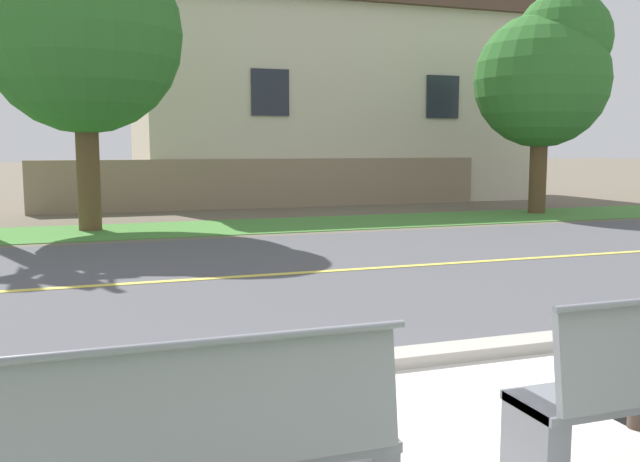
# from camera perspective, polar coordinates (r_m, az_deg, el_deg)

# --- Properties ---
(ground_plane) EXTENTS (140.00, 140.00, 0.00)m
(ground_plane) POSITION_cam_1_polar(r_m,az_deg,el_deg) (10.86, -9.87, -2.46)
(ground_plane) COLOR #665B4C
(curb_edge) EXTENTS (44.00, 0.30, 0.11)m
(curb_edge) POSITION_cam_1_polar(r_m,az_deg,el_deg) (5.50, 0.05, -11.15)
(curb_edge) COLOR #ADA89E
(curb_edge) RESTS_ON ground_plane
(street_asphalt) EXTENTS (52.00, 8.00, 0.01)m
(street_asphalt) POSITION_cam_1_polar(r_m,az_deg,el_deg) (9.41, -8.37, -3.87)
(street_asphalt) COLOR #515156
(street_asphalt) RESTS_ON ground_plane
(road_centre_line) EXTENTS (48.00, 0.14, 0.01)m
(road_centre_line) POSITION_cam_1_polar(r_m,az_deg,el_deg) (9.41, -8.37, -3.84)
(road_centre_line) COLOR #E0CC4C
(road_centre_line) RESTS_ON ground_plane
(far_verge_grass) EXTENTS (48.00, 2.80, 0.02)m
(far_verge_grass) POSITION_cam_1_polar(r_m,az_deg,el_deg) (15.03, -12.55, 0.12)
(far_verge_grass) COLOR #478438
(far_verge_grass) RESTS_ON ground_plane
(bench_left) EXTENTS (1.93, 0.48, 1.01)m
(bench_left) POSITION_cam_1_polar(r_m,az_deg,el_deg) (3.14, -11.34, -17.79)
(bench_left) COLOR slate
(bench_left) RESTS_ON ground_plane
(shade_tree_far_left) EXTENTS (4.02, 4.02, 6.63)m
(shade_tree_far_left) POSITION_cam_1_polar(r_m,az_deg,el_deg) (15.35, -18.46, 16.17)
(shade_tree_far_left) COLOR brown
(shade_tree_far_left) RESTS_ON ground_plane
(shade_tree_left) EXTENTS (3.44, 3.44, 5.68)m
(shade_tree_left) POSITION_cam_1_polar(r_m,az_deg,el_deg) (19.18, 18.15, 12.41)
(shade_tree_left) COLOR brown
(shade_tree_left) RESTS_ON ground_plane
(garden_wall) EXTENTS (13.00, 0.36, 1.40)m
(garden_wall) POSITION_cam_1_polar(r_m,az_deg,el_deg) (19.95, -4.15, 3.93)
(garden_wall) COLOR gray
(garden_wall) RESTS_ON ground_plane
(house_across_street) EXTENTS (13.17, 6.91, 6.53)m
(house_across_street) POSITION_cam_1_polar(r_m,az_deg,el_deg) (23.85, 0.29, 10.72)
(house_across_street) COLOR beige
(house_across_street) RESTS_ON ground_plane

